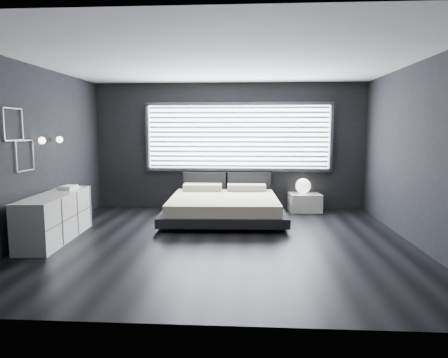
{
  "coord_description": "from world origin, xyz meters",
  "views": [
    {
      "loc": [
        0.44,
        -6.18,
        1.78
      ],
      "look_at": [
        0.0,
        0.85,
        0.9
      ],
      "focal_mm": 32.0,
      "sensor_mm": 36.0,
      "label": 1
    }
  ],
  "objects": [
    {
      "name": "sconce_near",
      "position": [
        -2.88,
        0.05,
        1.6
      ],
      "size": [
        0.18,
        0.11,
        0.11
      ],
      "color": "silver",
      "rests_on": "ground"
    },
    {
      "name": "room",
      "position": [
        0.0,
        0.0,
        1.4
      ],
      "size": [
        6.04,
        6.0,
        2.8
      ],
      "color": "black",
      "rests_on": "ground"
    },
    {
      "name": "headboard",
      "position": [
        -0.05,
        2.64,
        0.57
      ],
      "size": [
        1.96,
        0.16,
        0.52
      ],
      "color": "black",
      "rests_on": "ground"
    },
    {
      "name": "wall_art_lower",
      "position": [
        -2.98,
        -0.3,
        1.38
      ],
      "size": [
        0.01,
        0.48,
        0.48
      ],
      "color": "#47474C",
      "rests_on": "ground"
    },
    {
      "name": "wall_art_upper",
      "position": [
        -2.98,
        -0.55,
        1.85
      ],
      "size": [
        0.01,
        0.48,
        0.48
      ],
      "color": "#47474C",
      "rests_on": "ground"
    },
    {
      "name": "nightstand",
      "position": [
        1.67,
        2.5,
        0.19
      ],
      "size": [
        0.71,
        0.61,
        0.39
      ],
      "primitive_type": "cube",
      "rotation": [
        0.0,
        0.0,
        0.08
      ],
      "color": "silver",
      "rests_on": "ground"
    },
    {
      "name": "orb_lamp",
      "position": [
        1.63,
        2.53,
        0.55
      ],
      "size": [
        0.33,
        0.33,
        0.33
      ],
      "primitive_type": "sphere",
      "color": "white",
      "rests_on": "nightstand"
    },
    {
      "name": "sconce_far",
      "position": [
        -2.88,
        0.65,
        1.6
      ],
      "size": [
        0.18,
        0.11,
        0.11
      ],
      "color": "silver",
      "rests_on": "ground"
    },
    {
      "name": "book_stack",
      "position": [
        -2.66,
        0.45,
        0.78
      ],
      "size": [
        0.3,
        0.36,
        0.07
      ],
      "color": "white",
      "rests_on": "dresser"
    },
    {
      "name": "dresser",
      "position": [
        -2.67,
        -0.05,
        0.37
      ],
      "size": [
        0.63,
        1.9,
        0.75
      ],
      "color": "silver",
      "rests_on": "ground"
    },
    {
      "name": "bed",
      "position": [
        -0.05,
        1.59,
        0.28
      ],
      "size": [
        2.41,
        2.31,
        0.6
      ],
      "color": "black",
      "rests_on": "ground"
    },
    {
      "name": "window",
      "position": [
        0.2,
        2.7,
        1.61
      ],
      "size": [
        4.14,
        0.09,
        1.52
      ],
      "color": "white",
      "rests_on": "ground"
    }
  ]
}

